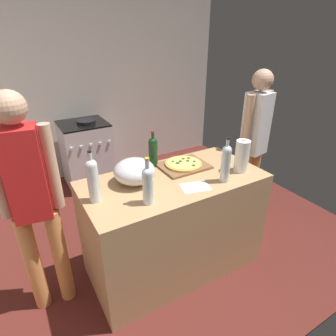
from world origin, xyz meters
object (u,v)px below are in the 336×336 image
object	(u,v)px
mixing_bowl	(134,171)
person_in_stripes	(31,198)
wine_bottle_dark	(93,179)
person_in_red	(254,141)
wine_bottle_green	(148,184)
pizza	(184,164)
stove	(87,154)
wine_bottle_amber	(226,162)
wine_bottle_clear	(153,151)
paper_towel_roll	(242,156)

from	to	relation	value
mixing_bowl	person_in_stripes	xyz separation A→B (m)	(-0.72, 0.04, -0.03)
mixing_bowl	wine_bottle_dark	bearing A→B (deg)	-163.69
wine_bottle_dark	person_in_red	size ratio (longest dim) A/B	0.23
mixing_bowl	wine_bottle_green	world-z (taller)	wine_bottle_green
pizza	stove	world-z (taller)	pizza
wine_bottle_amber	person_in_red	size ratio (longest dim) A/B	0.22
mixing_bowl	person_in_red	distance (m)	1.37
wine_bottle_clear	stove	bearing A→B (deg)	96.46
wine_bottle_green	person_in_red	distance (m)	1.47
paper_towel_roll	person_in_stripes	xyz separation A→B (m)	(-1.56, 0.30, -0.07)
wine_bottle_dark	person_in_stripes	size ratio (longest dim) A/B	0.23
wine_bottle_green	person_in_stripes	size ratio (longest dim) A/B	0.20
pizza	paper_towel_roll	xyz separation A→B (m)	(0.37, -0.30, 0.10)
paper_towel_roll	person_in_stripes	world-z (taller)	person_in_stripes
wine_bottle_amber	wine_bottle_green	size ratio (longest dim) A/B	1.07
wine_bottle_amber	wine_bottle_clear	size ratio (longest dim) A/B	1.14
pizza	paper_towel_roll	size ratio (longest dim) A/B	1.16
pizza	wine_bottle_amber	xyz separation A→B (m)	(0.13, -0.37, 0.13)
wine_bottle_dark	wine_bottle_clear	distance (m)	0.67
wine_bottle_dark	stove	size ratio (longest dim) A/B	0.41
stove	person_in_stripes	world-z (taller)	person_in_stripes
paper_towel_roll	wine_bottle_green	bearing A→B (deg)	-177.06
paper_towel_roll	wine_bottle_dark	size ratio (longest dim) A/B	0.72
mixing_bowl	stove	distance (m)	1.90
wine_bottle_amber	wine_bottle_green	distance (m)	0.64
paper_towel_roll	wine_bottle_dark	distance (m)	1.19
person_in_red	paper_towel_roll	bearing A→B (deg)	-145.37
wine_bottle_green	wine_bottle_dark	world-z (taller)	wine_bottle_dark
mixing_bowl	person_in_stripes	distance (m)	0.72
wine_bottle_amber	person_in_stripes	distance (m)	1.38
pizza	wine_bottle_green	world-z (taller)	wine_bottle_green
mixing_bowl	stove	size ratio (longest dim) A/B	0.35
wine_bottle_clear	stove	distance (m)	1.73
wine_bottle_clear	person_in_red	xyz separation A→B (m)	(1.10, -0.09, -0.09)
wine_bottle_dark	person_in_red	xyz separation A→B (m)	(1.71, 0.20, -0.12)
wine_bottle_green	pizza	bearing A→B (deg)	34.09
mixing_bowl	person_in_red	world-z (taller)	person_in_red
paper_towel_roll	wine_bottle_amber	world-z (taller)	wine_bottle_amber
pizza	wine_bottle_green	xyz separation A→B (m)	(-0.51, -0.35, 0.12)
wine_bottle_dark	wine_bottle_amber	bearing A→B (deg)	-13.73
wine_bottle_dark	stove	world-z (taller)	wine_bottle_dark
wine_bottle_amber	person_in_stripes	bearing A→B (deg)	164.29
wine_bottle_green	person_in_red	bearing A→B (deg)	16.24
paper_towel_roll	pizza	bearing A→B (deg)	140.61
person_in_stripes	mixing_bowl	bearing A→B (deg)	-3.34
pizza	mixing_bowl	distance (m)	0.48
paper_towel_roll	wine_bottle_amber	xyz separation A→B (m)	(-0.23, -0.07, 0.03)
pizza	wine_bottle_dark	bearing A→B (deg)	-170.28
mixing_bowl	stove	bearing A→B (deg)	87.49
pizza	person_in_stripes	size ratio (longest dim) A/B	0.19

